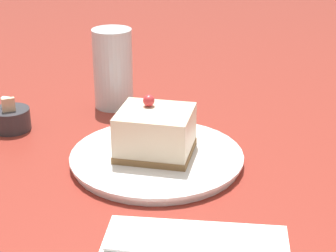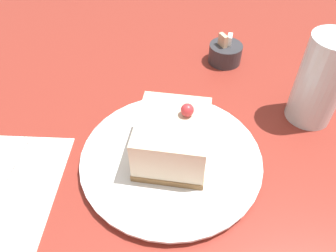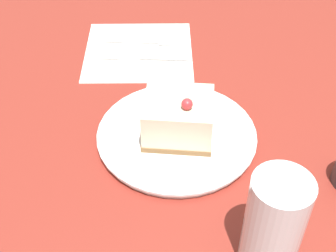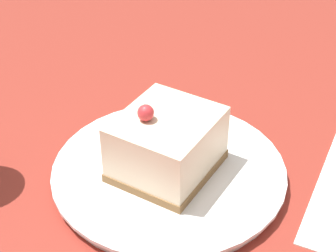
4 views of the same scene
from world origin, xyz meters
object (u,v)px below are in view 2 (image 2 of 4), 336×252
object	(u,v)px
plate	(171,158)
cake_slice	(173,138)
drinking_glass	(321,81)
sugar_bowl	(225,53)

from	to	relation	value
plate	cake_slice	size ratio (longest dim) A/B	1.94
cake_slice	drinking_glass	distance (m)	0.23
cake_slice	drinking_glass	size ratio (longest dim) A/B	0.91
plate	cake_slice	distance (m)	0.04
plate	drinking_glass	bearing A→B (deg)	13.44
plate	sugar_bowl	size ratio (longest dim) A/B	4.03
cake_slice	sugar_bowl	world-z (taller)	cake_slice
drinking_glass	sugar_bowl	bearing A→B (deg)	117.16
sugar_bowl	drinking_glass	xyz separation A→B (m)	(0.09, -0.17, 0.05)
sugar_bowl	plate	bearing A→B (deg)	-122.76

